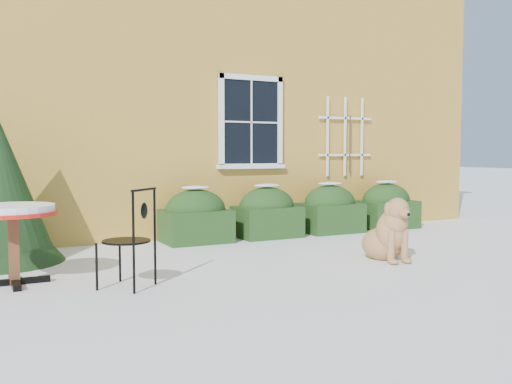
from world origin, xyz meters
TOP-DOWN VIEW (x-y plane):
  - ground at (0.00, 0.00)m, footprint 80.00×80.00m
  - house at (0.00, 7.00)m, footprint 12.40×8.40m
  - hedge_row at (1.65, 2.55)m, footprint 4.95×0.80m
  - bistro_table at (-3.14, 0.68)m, footprint 0.95×0.95m
  - patio_chair_near at (-2.04, -0.03)m, footprint 0.67×0.67m
  - dog at (1.43, -0.10)m, footprint 0.63×0.96m

SIDE VIEW (x-z plane):
  - ground at x=0.00m, z-range 0.00..0.00m
  - dog at x=1.43m, z-range -0.09..0.79m
  - hedge_row at x=1.65m, z-range -0.05..0.86m
  - patio_chair_near at x=-2.04m, z-range 0.00..1.07m
  - bistro_table at x=-3.14m, z-range 0.29..1.17m
  - house at x=0.00m, z-range 0.02..6.42m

